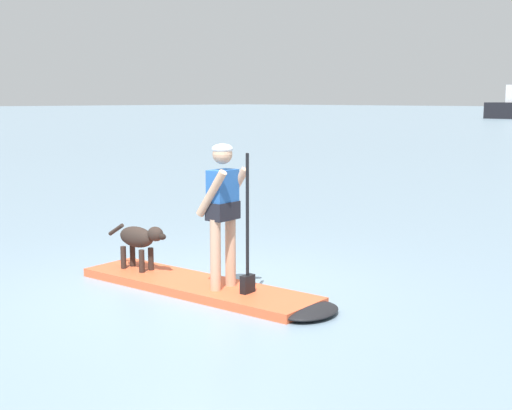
# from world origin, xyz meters

# --- Properties ---
(ground_plane) EXTENTS (400.00, 400.00, 0.00)m
(ground_plane) POSITION_xyz_m (0.00, 0.00, 0.00)
(ground_plane) COLOR gray
(paddleboard) EXTENTS (3.48, 1.13, 0.10)m
(paddleboard) POSITION_xyz_m (0.23, 0.02, 0.05)
(paddleboard) COLOR #E55933
(paddleboard) RESTS_ON ground_plane
(person_paddler) EXTENTS (0.63, 0.51, 1.63)m
(person_paddler) POSITION_xyz_m (0.43, 0.05, 1.04)
(person_paddler) COLOR tan
(person_paddler) RESTS_ON paddleboard
(dog) EXTENTS (1.02, 0.28, 0.58)m
(dog) POSITION_xyz_m (-0.95, -0.10, 0.49)
(dog) COLOR #2D231E
(dog) RESTS_ON paddleboard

